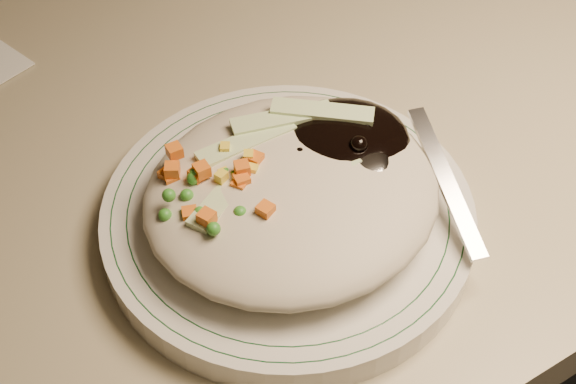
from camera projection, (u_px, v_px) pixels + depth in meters
desk at (266, 204)px, 0.82m from camera, size 1.40×0.70×0.74m
plate at (288, 218)px, 0.53m from camera, size 0.25×0.25×0.02m
plate_rim at (288, 208)px, 0.52m from camera, size 0.23×0.23×0.00m
meal at (294, 184)px, 0.51m from camera, size 0.21×0.19×0.05m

